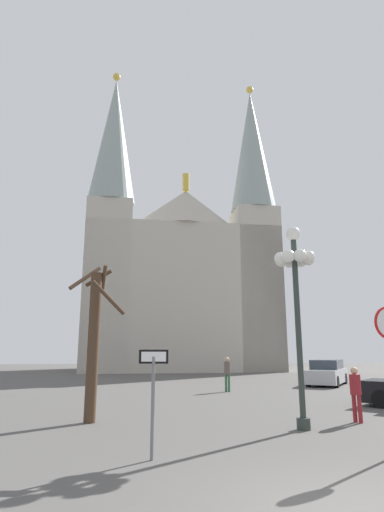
{
  "coord_description": "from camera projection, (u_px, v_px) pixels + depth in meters",
  "views": [
    {
      "loc": [
        -2.79,
        -5.48,
        2.07
      ],
      "look_at": [
        0.49,
        19.48,
        7.73
      ],
      "focal_mm": 29.27,
      "sensor_mm": 36.0,
      "label": 1
    }
  ],
  "objects": [
    {
      "name": "cathedral",
      "position": [
        180.0,
        277.0,
        44.13
      ],
      "size": [
        19.63,
        12.76,
        31.21
      ],
      "color": "#BCB5A5",
      "rests_on": "ground"
    },
    {
      "name": "one_way_arrow_sign",
      "position": [
        153.0,
        388.0,
        8.27
      ],
      "size": [
        0.59,
        0.09,
        2.07
      ],
      "color": "slate",
      "rests_on": "ground"
    },
    {
      "name": "street_lamp",
      "position": [
        296.0,
        280.0,
        11.87
      ],
      "size": [
        1.19,
        1.19,
        5.58
      ],
      "color": "#2D3833",
      "rests_on": "ground"
    },
    {
      "name": "bare_tree",
      "position": [
        94.0,
        338.0,
        12.59
      ],
      "size": [
        1.79,
        1.79,
        4.75
      ],
      "color": "#473323",
      "rests_on": "ground"
    },
    {
      "name": "parked_car_near_silver",
      "position": [
        327.0,
        373.0,
        25.01
      ],
      "size": [
        4.01,
        4.66,
        1.47
      ],
      "color": "#B7B7BC",
      "rests_on": "ground"
    },
    {
      "name": "pedestrian_walking",
      "position": [
        227.0,
        371.0,
        21.13
      ],
      "size": [
        0.32,
        0.32,
        1.7
      ],
      "color": "#33663F",
      "rests_on": "ground"
    },
    {
      "name": "pedestrian_standing",
      "position": [
        356.0,
        389.0,
        12.27
      ],
      "size": [
        0.32,
        0.32,
        1.56
      ],
      "color": "maroon",
      "rests_on": "ground"
    }
  ]
}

